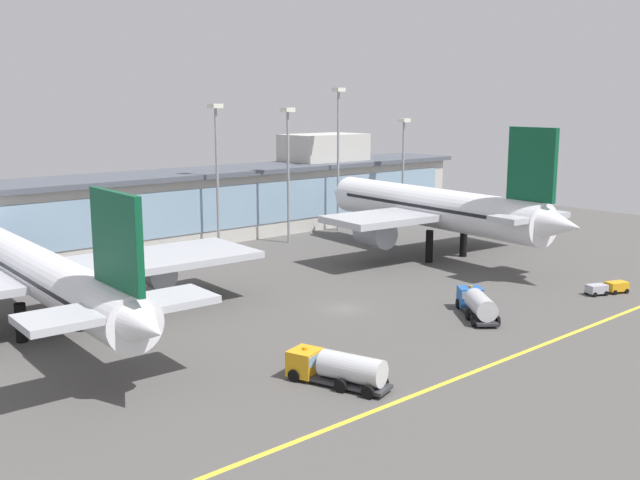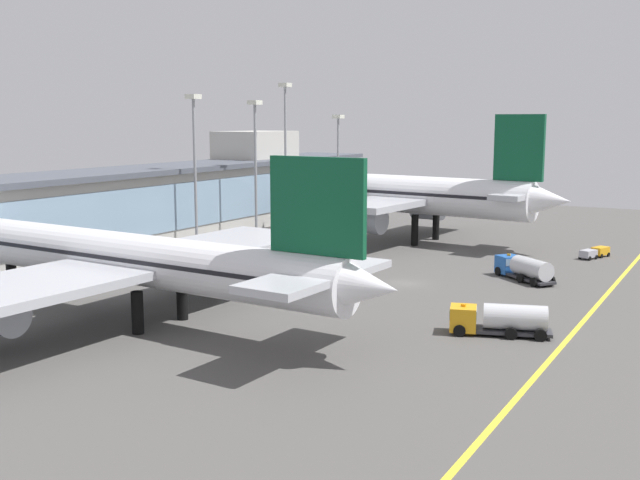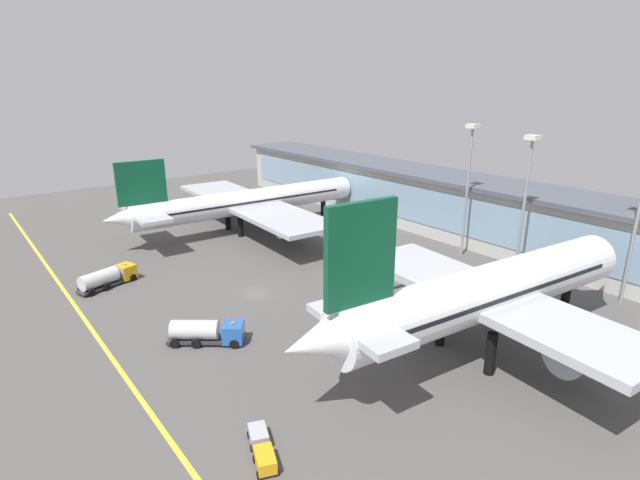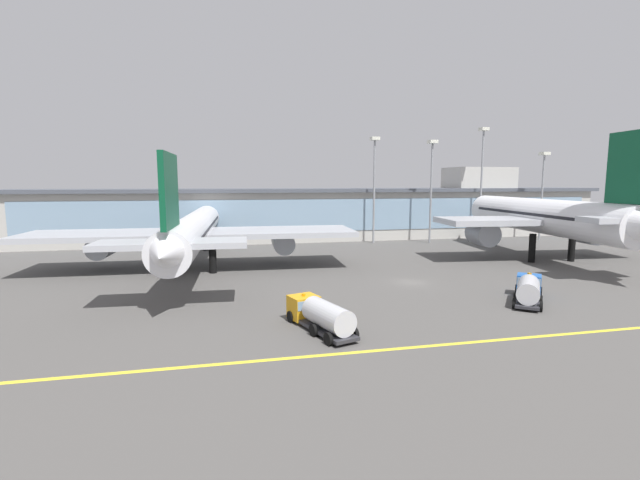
{
  "view_description": "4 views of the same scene",
  "coord_description": "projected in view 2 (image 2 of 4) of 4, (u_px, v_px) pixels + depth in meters",
  "views": [
    {
      "loc": [
        -55.12,
        -58.6,
        23.29
      ],
      "look_at": [
        7.41,
        12.62,
        5.31
      ],
      "focal_mm": 40.88,
      "sensor_mm": 36.0,
      "label": 1
    },
    {
      "loc": [
        -81.65,
        -35.18,
        19.27
      ],
      "look_at": [
        -0.95,
        11.05,
        4.5
      ],
      "focal_mm": 42.48,
      "sensor_mm": 36.0,
      "label": 2
    },
    {
      "loc": [
        58.61,
        -33.55,
        29.95
      ],
      "look_at": [
        -0.54,
        12.55,
        5.66
      ],
      "focal_mm": 27.75,
      "sensor_mm": 36.0,
      "label": 3
    },
    {
      "loc": [
        -24.46,
        -53.98,
        13.37
      ],
      "look_at": [
        -9.57,
        12.91,
        4.38
      ],
      "focal_mm": 24.74,
      "sensor_mm": 36.0,
      "label": 4
    }
  ],
  "objects": [
    {
      "name": "ground_plane",
      "position": [
        404.0,
        283.0,
        90.27
      ],
      "size": [
        189.19,
        189.19,
        0.0
      ],
      "primitive_type": "plane",
      "color": "#514F4C"
    },
    {
      "name": "apron_light_mast_far_east",
      "position": [
        255.0,
        148.0,
        122.75
      ],
      "size": [
        1.8,
        1.8,
        22.41
      ],
      "color": "gray",
      "rests_on": "ground"
    },
    {
      "name": "apron_light_mast_centre",
      "position": [
        338.0,
        150.0,
        146.84
      ],
      "size": [
        1.8,
        1.8,
        20.27
      ],
      "color": "gray",
      "rests_on": "ground"
    },
    {
      "name": "baggage_tug_near",
      "position": [
        595.0,
        252.0,
        106.84
      ],
      "size": [
        5.77,
        3.53,
        1.4
      ],
      "rotation": [
        0.0,
        0.0,
        5.92
      ],
      "color": "black",
      "rests_on": "ground"
    },
    {
      "name": "fuel_tanker_truck",
      "position": [
        496.0,
        319.0,
        68.35
      ],
      "size": [
        5.21,
        9.35,
        2.9
      ],
      "rotation": [
        0.0,
        0.0,
        1.88
      ],
      "color": "black",
      "rests_on": "ground"
    },
    {
      "name": "airliner_near_left",
      "position": [
        134.0,
        261.0,
        72.35
      ],
      "size": [
        50.0,
        57.01,
        16.42
      ],
      "rotation": [
        0.0,
        0.0,
        1.52
      ],
      "color": "black",
      "rests_on": "ground"
    },
    {
      "name": "apron_light_mast_west",
      "position": [
        285.0,
        135.0,
        136.3
      ],
      "size": [
        1.8,
        1.8,
        25.81
      ],
      "color": "gray",
      "rests_on": "ground"
    },
    {
      "name": "taxiway_centreline_stripe",
      "position": [
        597.0,
        305.0,
        79.47
      ],
      "size": [
        151.35,
        0.5,
        0.01
      ],
      "primitive_type": "cube",
      "color": "yellow",
      "rests_on": "ground"
    },
    {
      "name": "service_truck_far",
      "position": [
        523.0,
        268.0,
        92.04
      ],
      "size": [
        7.54,
        8.58,
        2.9
      ],
      "rotation": [
        0.0,
        0.0,
        0.9
      ],
      "color": "black",
      "rests_on": "ground"
    },
    {
      "name": "airliner_near_right",
      "position": [
        409.0,
        195.0,
        121.03
      ],
      "size": [
        36.63,
        51.4,
        20.11
      ],
      "rotation": [
        0.0,
        0.0,
        1.47
      ],
      "color": "black",
      "rests_on": "ground"
    },
    {
      "name": "apron_light_mast_east",
      "position": [
        194.0,
        148.0,
        113.53
      ],
      "size": [
        1.8,
        1.8,
        23.07
      ],
      "color": "gray",
      "rests_on": "ground"
    },
    {
      "name": "terminal_building",
      "position": [
        121.0,
        206.0,
        114.07
      ],
      "size": [
        138.14,
        14.0,
        17.14
      ],
      "color": "beige",
      "rests_on": "ground"
    }
  ]
}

